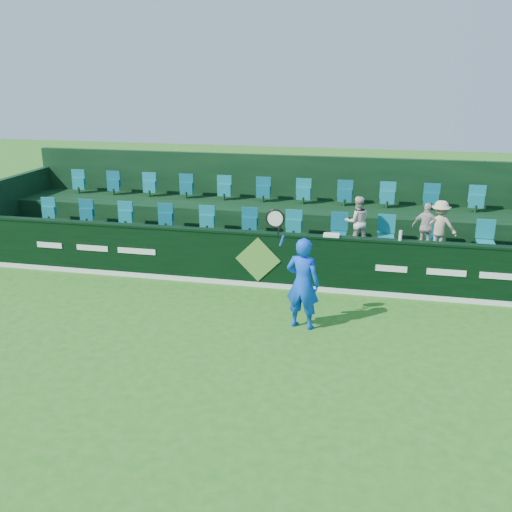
% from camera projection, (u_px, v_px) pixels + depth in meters
% --- Properties ---
extents(ground, '(60.00, 60.00, 0.00)m').
position_uv_depth(ground, '(212.00, 364.00, 10.17)').
color(ground, '#256E1A').
rests_on(ground, ground).
extents(sponsor_hoarding, '(16.00, 0.25, 1.35)m').
position_uv_depth(sponsor_hoarding, '(259.00, 259.00, 13.68)').
color(sponsor_hoarding, black).
rests_on(sponsor_hoarding, ground).
extents(stand_tier_front, '(16.00, 2.00, 0.80)m').
position_uv_depth(stand_tier_front, '(268.00, 256.00, 14.78)').
color(stand_tier_front, black).
rests_on(stand_tier_front, ground).
extents(stand_tier_back, '(16.00, 1.80, 1.30)m').
position_uv_depth(stand_tier_back, '(280.00, 228.00, 16.47)').
color(stand_tier_back, black).
rests_on(stand_tier_back, ground).
extents(stand_rear, '(16.00, 4.10, 2.60)m').
position_uv_depth(stand_rear, '(283.00, 205.00, 16.71)').
color(stand_rear, black).
rests_on(stand_rear, ground).
extents(seat_row_front, '(13.50, 0.50, 0.60)m').
position_uv_depth(seat_row_front, '(271.00, 226.00, 14.94)').
color(seat_row_front, '#137B85').
rests_on(seat_row_front, stand_tier_front).
extents(seat_row_back, '(13.50, 0.50, 0.60)m').
position_uv_depth(seat_row_back, '(283.00, 193.00, 16.45)').
color(seat_row_back, '#137B85').
rests_on(seat_row_back, stand_tier_back).
extents(tennis_player, '(1.18, 0.58, 2.51)m').
position_uv_depth(tennis_player, '(302.00, 283.00, 11.36)').
color(tennis_player, blue).
rests_on(tennis_player, ground).
extents(spectator_left, '(0.73, 0.64, 1.27)m').
position_uv_depth(spectator_left, '(357.00, 222.00, 14.03)').
color(spectator_left, silver).
rests_on(spectator_left, stand_tier_front).
extents(spectator_middle, '(0.75, 0.47, 1.18)m').
position_uv_depth(spectator_middle, '(426.00, 227.00, 13.71)').
color(spectator_middle, beige).
rests_on(spectator_middle, stand_tier_front).
extents(spectator_right, '(0.85, 0.54, 1.26)m').
position_uv_depth(spectator_right, '(440.00, 226.00, 13.64)').
color(spectator_right, beige).
rests_on(spectator_right, stand_tier_front).
extents(towel, '(0.36, 0.24, 0.05)m').
position_uv_depth(towel, '(331.00, 235.00, 13.11)').
color(towel, white).
rests_on(towel, sponsor_hoarding).
extents(drinks_bottle, '(0.07, 0.07, 0.23)m').
position_uv_depth(drinks_bottle, '(400.00, 235.00, 12.78)').
color(drinks_bottle, white).
rests_on(drinks_bottle, sponsor_hoarding).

